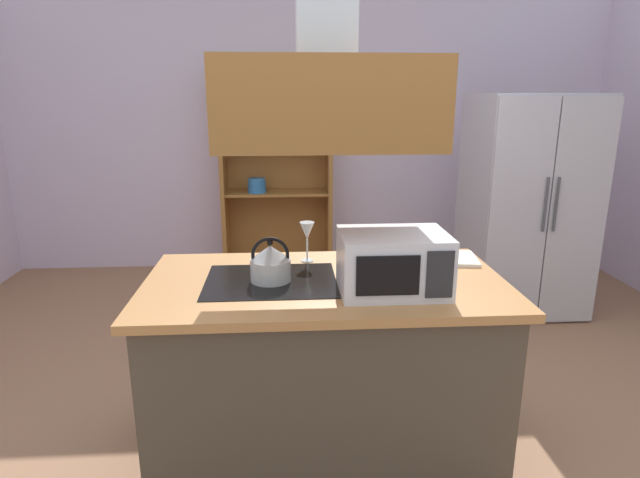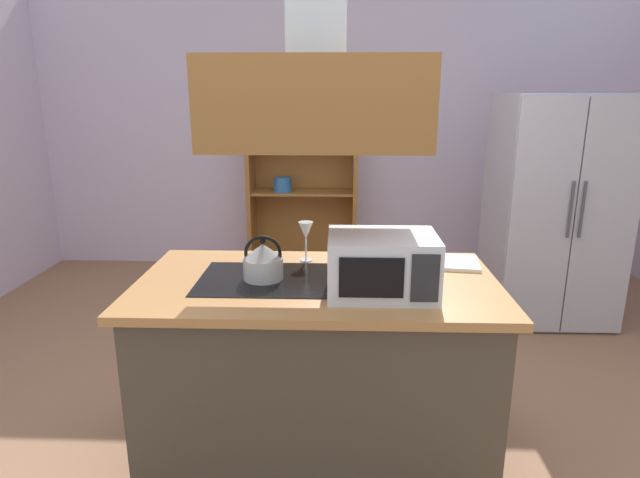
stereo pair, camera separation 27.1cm
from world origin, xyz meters
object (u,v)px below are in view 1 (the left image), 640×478
refrigerator (526,205)px  cutting_board (443,258)px  microwave (393,262)px  kettle (270,263)px  dish_cabinet (276,183)px  wine_glass_on_counter (307,233)px

refrigerator → cutting_board: refrigerator is taller
cutting_board → microwave: size_ratio=0.74×
refrigerator → kettle: 2.65m
kettle → cutting_board: (0.88, 0.26, -0.08)m
refrigerator → dish_cabinet: dish_cabinet is taller
kettle → wine_glass_on_counter: kettle is taller
refrigerator → dish_cabinet: (-2.01, 1.13, 0.02)m
kettle → cutting_board: bearing=16.5°
microwave → wine_glass_on_counter: microwave is taller
kettle → wine_glass_on_counter: 0.35m
microwave → refrigerator: bearing=52.2°
dish_cabinet → kettle: size_ratio=9.59×
cutting_board → wine_glass_on_counter: 0.72m
refrigerator → kettle: bearing=-139.1°
refrigerator → cutting_board: bearing=-127.2°
refrigerator → microwave: (-1.47, -1.89, 0.16)m
refrigerator → kettle: size_ratio=8.36×
dish_cabinet → kettle: (0.01, -2.86, 0.10)m
dish_cabinet → wine_glass_on_counter: dish_cabinet is taller
dish_cabinet → microwave: size_ratio=4.32×
refrigerator → dish_cabinet: size_ratio=0.87×
refrigerator → microwave: 2.40m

